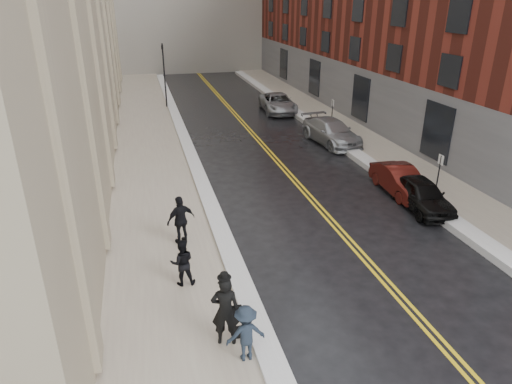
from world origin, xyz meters
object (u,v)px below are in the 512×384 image
car_black (421,194)px  car_maroon (400,180)px  car_silver_near (331,132)px  pedestrian_c (181,220)px  car_silver_far (278,103)px  pedestrian_main (225,311)px  pedestrian_a (182,262)px  pedestrian_b (246,333)px

car_black → car_maroon: bearing=94.9°
car_silver_near → pedestrian_c: (-10.55, -10.71, 0.34)m
car_maroon → car_silver_far: (-0.79, 17.26, 0.07)m
car_silver_far → pedestrian_main: (-9.19, -25.39, 0.45)m
pedestrian_main → pedestrian_a: pedestrian_main is taller
car_maroon → car_silver_far: size_ratio=0.76×
car_black → pedestrian_c: size_ratio=2.10×
pedestrian_c → car_maroon: bearing=171.9°
car_silver_near → pedestrian_a: (-10.80, -13.39, 0.18)m
car_silver_far → pedestrian_main: 27.00m
pedestrian_main → pedestrian_b: size_ratio=1.31×
pedestrian_a → pedestrian_c: (0.25, 2.69, 0.16)m
pedestrian_main → car_maroon: bearing=-127.7°
car_silver_near → pedestrian_b: size_ratio=3.32×
car_black → car_silver_near: 9.99m
pedestrian_main → pedestrian_a: 3.11m
car_silver_far → pedestrian_b: 27.53m
car_silver_near → car_silver_far: 9.03m
pedestrian_c → pedestrian_main: bearing=74.6°
car_maroon → pedestrian_b: 13.05m
car_silver_near → pedestrian_b: 19.60m
car_black → pedestrian_b: (-9.60, -7.09, 0.26)m
car_silver_near → pedestrian_main: 19.19m
car_maroon → pedestrian_b: size_ratio=2.53×
car_black → car_maroon: car_black is taller
pedestrian_a → car_silver_far: bearing=-111.3°
car_maroon → pedestrian_c: 10.84m
car_silver_far → pedestrian_c: size_ratio=2.77×
car_maroon → pedestrian_a: 11.96m
pedestrian_main → pedestrian_c: size_ratio=1.08×
pedestrian_main → pedestrian_b: (0.38, -0.70, -0.24)m
pedestrian_main → pedestrian_a: bearing=-61.6°
car_silver_near → pedestrian_a: 17.20m
pedestrian_main → pedestrian_c: (-0.57, 5.68, -0.08)m
car_silver_far → pedestrian_c: bearing=-111.6°
car_maroon → pedestrian_b: (-9.60, -8.83, 0.28)m
car_maroon → car_silver_near: (0.00, 8.26, 0.10)m
car_maroon → car_silver_near: 8.26m
pedestrian_a → pedestrian_c: size_ratio=0.83×
car_black → pedestrian_main: pedestrian_main is taller
pedestrian_main → pedestrian_c: pedestrian_main is taller
pedestrian_b → pedestrian_main: bearing=-64.3°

